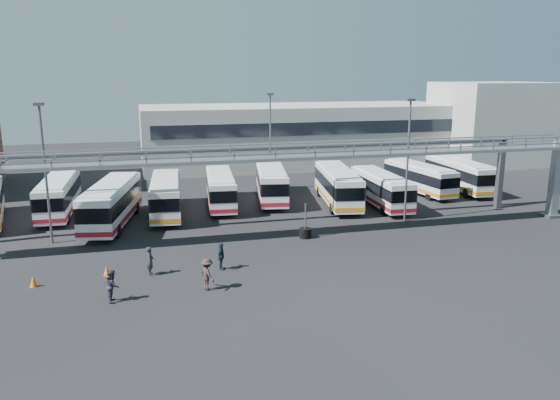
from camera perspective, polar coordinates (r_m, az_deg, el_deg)
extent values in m
plane|color=black|center=(36.83, 1.15, -6.23)|extent=(140.00, 140.00, 0.00)
cube|color=gray|center=(52.44, 26.80, 1.93)|extent=(0.70, 0.70, 6.60)
cube|color=#4C4F54|center=(53.07, 26.45, -1.43)|extent=(1.40, 1.40, 0.25)
cube|color=gray|center=(40.04, -0.78, 4.36)|extent=(50.00, 1.80, 0.22)
cube|color=gray|center=(39.09, -0.48, 5.55)|extent=(50.00, 0.10, 0.10)
cube|color=gray|center=(40.73, -1.07, 5.85)|extent=(50.00, 0.10, 0.10)
cube|color=#4C4F54|center=(43.87, -2.05, 5.38)|extent=(45.00, 0.50, 0.35)
cube|color=#9E9E99|center=(75.04, 2.02, 6.84)|extent=(42.00, 14.00, 8.00)
cube|color=#B2B2AD|center=(81.16, 21.35, 7.50)|extent=(14.00, 12.00, 11.00)
cylinder|color=#4C4F54|center=(42.50, -23.27, 2.29)|extent=(0.18, 0.18, 10.00)
cube|color=#4C4F54|center=(41.94, -23.90, 9.15)|extent=(0.70, 0.35, 0.22)
cylinder|color=#4C4F54|center=(46.37, 13.18, 3.84)|extent=(0.18, 0.18, 10.00)
cube|color=#4C4F54|center=(45.85, 13.52, 10.14)|extent=(0.70, 0.35, 0.22)
cylinder|color=#4C4F54|center=(57.49, -1.02, 5.92)|extent=(0.18, 0.18, 10.00)
cube|color=#4C4F54|center=(57.08, -1.04, 11.01)|extent=(0.70, 0.35, 0.22)
cylinder|color=black|center=(48.37, -27.19, -2.40)|extent=(0.44, 0.98, 0.95)
cylinder|color=black|center=(54.85, -26.98, -0.68)|extent=(0.44, 0.98, 0.95)
cube|color=silver|center=(51.61, -22.12, 0.49)|extent=(2.72, 10.79, 2.68)
cube|color=black|center=(51.55, -22.15, 0.84)|extent=(2.78, 10.85, 1.07)
cube|color=maroon|center=(51.81, -22.03, -0.53)|extent=(2.77, 10.84, 0.34)
cube|color=silver|center=(51.35, -22.26, 2.04)|extent=(2.45, 9.71, 0.16)
cylinder|color=black|center=(48.80, -23.85, -1.91)|extent=(0.32, 0.98, 0.98)
cylinder|color=black|center=(48.43, -21.29, -1.79)|extent=(0.32, 0.98, 0.98)
cylinder|color=black|center=(55.37, -22.62, -0.12)|extent=(0.32, 0.98, 0.98)
cylinder|color=black|center=(55.05, -20.36, 0.00)|extent=(0.32, 0.98, 0.98)
cube|color=silver|center=(46.54, -17.17, -0.25)|extent=(4.79, 11.78, 2.87)
cube|color=black|center=(46.46, -17.20, 0.15)|extent=(4.86, 11.85, 1.15)
cube|color=maroon|center=(46.77, -17.09, -1.47)|extent=(4.85, 11.84, 0.37)
cube|color=silver|center=(46.23, -17.30, 1.58)|extent=(4.31, 10.60, 0.17)
cylinder|color=black|center=(43.74, -19.65, -3.15)|extent=(0.51, 1.09, 1.04)
cylinder|color=black|center=(43.14, -16.62, -3.15)|extent=(0.51, 1.09, 1.04)
cylinder|color=black|center=(50.61, -17.43, -0.84)|extent=(0.51, 1.09, 1.04)
cylinder|color=black|center=(50.09, -14.79, -0.81)|extent=(0.51, 1.09, 1.04)
cube|color=silver|center=(48.88, -11.83, 0.51)|extent=(3.23, 10.81, 2.67)
cube|color=black|center=(48.81, -11.84, 0.88)|extent=(3.30, 10.88, 1.07)
cube|color=orange|center=(49.09, -11.77, -0.56)|extent=(3.29, 10.87, 0.34)
cube|color=silver|center=(48.60, -11.90, 2.14)|extent=(2.91, 9.73, 0.16)
cylinder|color=black|center=(45.91, -13.19, -2.02)|extent=(0.36, 0.99, 0.97)
cylinder|color=black|center=(45.84, -10.47, -1.91)|extent=(0.36, 0.99, 0.97)
cylinder|color=black|center=(52.53, -12.88, -0.10)|extent=(0.36, 0.99, 0.97)
cylinder|color=black|center=(52.47, -10.50, -0.01)|extent=(0.36, 0.99, 0.97)
cube|color=silver|center=(51.24, -6.23, 1.22)|extent=(3.35, 10.44, 2.56)
cube|color=black|center=(51.18, -6.24, 1.55)|extent=(3.42, 10.50, 1.03)
cube|color=maroon|center=(51.44, -6.21, 0.23)|extent=(3.41, 10.49, 0.33)
cube|color=silver|center=(50.98, -6.27, 2.71)|extent=(3.02, 9.39, 0.15)
cylinder|color=black|center=(48.29, -7.24, -1.05)|extent=(0.37, 0.96, 0.93)
cylinder|color=black|center=(48.39, -4.76, -0.96)|extent=(0.37, 0.96, 0.93)
cylinder|color=black|center=(54.67, -7.47, 0.61)|extent=(0.37, 0.96, 0.93)
cylinder|color=black|center=(54.76, -5.29, 0.69)|extent=(0.37, 0.96, 0.93)
cube|color=silver|center=(53.33, -0.93, 1.90)|extent=(4.41, 11.27, 2.75)
cube|color=black|center=(53.27, -0.93, 2.24)|extent=(4.48, 11.34, 1.10)
cube|color=maroon|center=(53.53, -0.93, 0.88)|extent=(4.47, 11.33, 0.35)
cube|color=silver|center=(53.07, -0.94, 3.44)|extent=(3.97, 10.14, 0.16)
cylinder|color=black|center=(50.12, -1.96, -0.39)|extent=(0.47, 1.04, 1.00)
cylinder|color=black|center=(50.27, 0.62, -0.34)|extent=(0.47, 1.04, 1.00)
cylinder|color=black|center=(56.98, -2.29, 1.26)|extent=(0.47, 1.04, 1.00)
cylinder|color=black|center=(57.12, -0.02, 1.30)|extent=(0.47, 1.04, 1.00)
cube|color=silver|center=(51.87, 6.04, 1.55)|extent=(4.36, 11.49, 2.81)
cube|color=black|center=(51.81, 6.05, 1.91)|extent=(4.43, 11.56, 1.12)
cube|color=orange|center=(52.08, 6.01, 0.48)|extent=(4.42, 11.55, 0.36)
cube|color=silver|center=(51.60, 6.08, 3.16)|extent=(3.93, 10.34, 0.16)
cylinder|color=black|center=(48.51, 5.49, -0.88)|extent=(0.47, 1.06, 1.02)
cylinder|color=black|center=(48.99, 8.14, -0.82)|extent=(0.47, 1.06, 1.02)
cylinder|color=black|center=(55.40, 4.11, 0.90)|extent=(0.47, 1.06, 1.02)
cylinder|color=black|center=(55.82, 6.45, 0.95)|extent=(0.47, 1.06, 1.02)
cube|color=silver|center=(51.88, 10.49, 1.22)|extent=(2.81, 10.33, 2.56)
cube|color=black|center=(51.82, 10.50, 1.54)|extent=(2.87, 10.39, 1.02)
cube|color=maroon|center=(52.07, 10.45, 0.24)|extent=(2.86, 10.38, 0.33)
cube|color=silver|center=(51.62, 10.55, 2.69)|extent=(2.53, 9.29, 0.15)
cylinder|color=black|center=(48.81, 10.75, -1.03)|extent=(0.32, 0.94, 0.93)
cylinder|color=black|center=(49.65, 12.97, -0.89)|extent=(0.32, 0.94, 0.93)
cylinder|color=black|center=(54.73, 8.12, 0.61)|extent=(0.32, 0.94, 0.93)
cylinder|color=black|center=(55.48, 10.15, 0.70)|extent=(0.32, 0.94, 0.93)
cube|color=silver|center=(58.39, 14.35, 2.30)|extent=(3.32, 10.14, 2.49)
cube|color=black|center=(58.34, 14.36, 2.58)|extent=(3.39, 10.21, 1.00)
cube|color=orange|center=(58.55, 14.30, 1.45)|extent=(3.38, 10.19, 0.32)
cube|color=silver|center=(58.17, 14.42, 3.57)|extent=(2.99, 9.13, 0.14)
cylinder|color=black|center=(55.52, 15.31, 0.43)|extent=(0.37, 0.93, 0.90)
cylinder|color=black|center=(56.72, 16.96, 0.59)|extent=(0.37, 0.93, 0.90)
cylinder|color=black|center=(60.64, 11.78, 1.67)|extent=(0.37, 0.93, 0.90)
cylinder|color=black|center=(61.74, 13.36, 1.79)|extent=(0.37, 0.93, 0.90)
cube|color=silver|center=(60.89, 18.22, 2.59)|extent=(2.89, 10.76, 2.67)
cube|color=black|center=(60.84, 18.25, 2.89)|extent=(2.95, 10.83, 1.07)
cube|color=orange|center=(61.06, 18.16, 1.72)|extent=(2.94, 10.82, 0.34)
cube|color=silver|center=(60.66, 18.32, 3.90)|extent=(2.60, 9.69, 0.16)
cylinder|color=black|center=(57.70, 18.89, 0.69)|extent=(0.33, 0.98, 0.97)
cylinder|color=black|center=(58.86, 20.72, 0.78)|extent=(0.33, 0.98, 0.97)
cylinder|color=black|center=(63.51, 15.75, 1.99)|extent=(0.33, 0.98, 0.97)
cylinder|color=black|center=(64.56, 17.46, 2.05)|extent=(0.33, 0.98, 0.97)
imported|color=black|center=(34.78, -13.41, -6.21)|extent=(0.51, 0.71, 1.81)
imported|color=#2A2331|center=(31.44, -17.08, -8.55)|extent=(0.69, 0.88, 1.80)
imported|color=#322321|center=(31.85, -7.59, -7.70)|extent=(1.11, 1.39, 1.89)
imported|color=black|center=(34.93, -6.17, -5.87)|extent=(0.82, 1.11, 1.75)
cone|color=orange|center=(35.59, -17.67, -7.03)|extent=(0.46, 0.46, 0.64)
cone|color=orange|center=(35.30, -24.38, -7.74)|extent=(0.46, 0.46, 0.68)
cylinder|color=black|center=(41.54, 2.66, -3.78)|extent=(0.94, 0.94, 0.22)
cylinder|color=black|center=(41.47, 2.67, -3.45)|extent=(0.94, 0.94, 0.22)
cylinder|color=black|center=(41.41, 2.67, -3.13)|extent=(0.94, 0.94, 0.22)
cylinder|color=#4C4F54|center=(41.21, 2.68, -2.18)|extent=(0.13, 0.13, 2.67)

